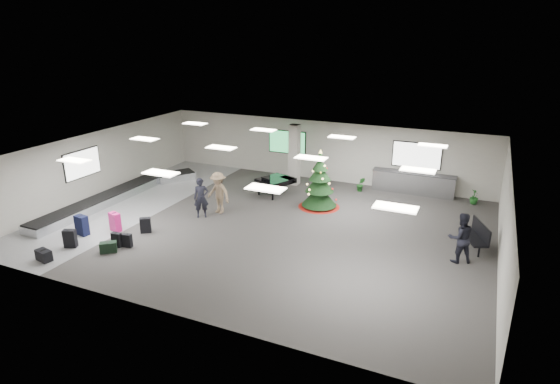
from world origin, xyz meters
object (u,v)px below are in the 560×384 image
at_px(grand_piano, 274,181).
at_px(bench, 477,235).
at_px(christmas_tree, 319,188).
at_px(traveler_bench, 460,238).
at_px(potted_plant_right, 474,197).
at_px(pink_suitcase, 115,222).
at_px(potted_plant_left, 361,184).
at_px(baggage_carousel, 119,195).
at_px(service_counter, 413,183).
at_px(traveler_b, 218,193).
at_px(traveler_a, 201,198).

bearing_deg(grand_piano, bench, 8.74).
xyz_separation_m(christmas_tree, traveler_bench, (6.32, -3.10, -0.02)).
distance_m(grand_piano, potted_plant_right, 9.54).
relative_size(grand_piano, potted_plant_right, 2.92).
distance_m(pink_suitcase, christmas_tree, 8.98).
bearing_deg(potted_plant_left, baggage_carousel, -150.17).
xyz_separation_m(service_counter, grand_piano, (-6.25, -3.06, 0.15)).
xyz_separation_m(baggage_carousel, christmas_tree, (9.20, 3.02, 0.73)).
bearing_deg(potted_plant_left, service_counter, 17.60).
bearing_deg(baggage_carousel, traveler_bench, -0.29).
distance_m(pink_suitcase, bench, 14.14).
xyz_separation_m(service_counter, bench, (3.20, -5.53, 0.04)).
bearing_deg(grand_piano, traveler_b, -87.98).
relative_size(service_counter, potted_plant_left, 5.37).
distance_m(baggage_carousel, grand_piano, 7.56).
bearing_deg(christmas_tree, baggage_carousel, -161.83).
relative_size(service_counter, traveler_a, 2.29).
height_order(baggage_carousel, service_counter, service_counter).
bearing_deg(potted_plant_left, christmas_tree, -112.04).
distance_m(traveler_bench, potted_plant_right, 6.48).
distance_m(traveler_b, potted_plant_right, 11.95).
bearing_deg(christmas_tree, pink_suitcase, -137.92).
distance_m(service_counter, bench, 6.39).
xyz_separation_m(pink_suitcase, bench, (13.50, 4.19, 0.20)).
bearing_deg(pink_suitcase, potted_plant_right, 52.34).
height_order(pink_suitcase, traveler_bench, traveler_bench).
xyz_separation_m(pink_suitcase, traveler_a, (2.38, 2.73, 0.50)).
distance_m(service_counter, potted_plant_left, 2.58).
xyz_separation_m(christmas_tree, traveler_b, (-3.85, -2.53, 0.00)).
bearing_deg(traveler_b, potted_plant_left, 59.39).
distance_m(service_counter, christmas_tree, 5.22).
relative_size(service_counter, bench, 2.33).
relative_size(pink_suitcase, potted_plant_left, 1.06).
bearing_deg(pink_suitcase, service_counter, 60.33).
bearing_deg(traveler_a, baggage_carousel, 141.33).
height_order(pink_suitcase, christmas_tree, christmas_tree).
bearing_deg(service_counter, potted_plant_right, -7.13).
height_order(pink_suitcase, traveler_b, traveler_b).
height_order(christmas_tree, traveler_a, christmas_tree).
bearing_deg(baggage_carousel, grand_piano, 29.13).
bearing_deg(bench, pink_suitcase, 174.59).
relative_size(grand_piano, potted_plant_left, 2.78).
bearing_deg(traveler_a, christmas_tree, 1.76).
relative_size(traveler_a, traveler_b, 0.94).
xyz_separation_m(bench, potted_plant_left, (-5.66, 4.75, -0.21)).
xyz_separation_m(christmas_tree, potted_plant_right, (6.53, 3.35, -0.58)).
relative_size(service_counter, christmas_tree, 1.47).
distance_m(baggage_carousel, potted_plant_left, 11.97).
xyz_separation_m(bench, potted_plant_right, (-0.31, 5.17, -0.23)).
bearing_deg(baggage_carousel, traveler_a, -2.96).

